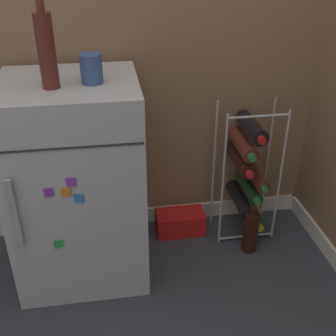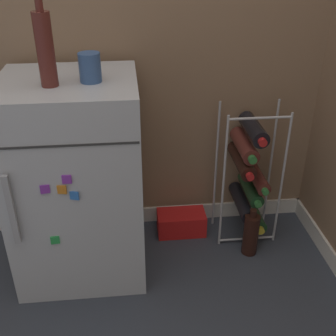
# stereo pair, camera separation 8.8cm
# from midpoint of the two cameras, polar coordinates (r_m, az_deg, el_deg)

# --- Properties ---
(ground_plane) EXTENTS (14.00, 14.00, 0.00)m
(ground_plane) POSITION_cam_midpoint_polar(r_m,az_deg,el_deg) (1.92, 1.60, -19.49)
(ground_plane) COLOR #333842
(mini_fridge) EXTENTS (0.57, 0.55, 0.94)m
(mini_fridge) POSITION_cam_midpoint_polar(r_m,az_deg,el_deg) (1.93, -10.91, -1.70)
(mini_fridge) COLOR #B7BABF
(mini_fridge) RESTS_ON ground_plane
(wine_rack) EXTENTS (0.31, 0.32, 0.73)m
(wine_rack) POSITION_cam_midpoint_polar(r_m,az_deg,el_deg) (2.19, 11.96, -0.78)
(wine_rack) COLOR #B2B2B7
(wine_rack) RESTS_ON ground_plane
(soda_box) EXTENTS (0.26, 0.14, 0.12)m
(soda_box) POSITION_cam_midpoint_polar(r_m,az_deg,el_deg) (2.32, 2.89, -7.40)
(soda_box) COLOR red
(soda_box) RESTS_ON ground_plane
(fridge_top_cup) EXTENTS (0.09, 0.09, 0.11)m
(fridge_top_cup) POSITION_cam_midpoint_polar(r_m,az_deg,el_deg) (1.68, -9.03, 13.28)
(fridge_top_cup) COLOR #335184
(fridge_top_cup) RESTS_ON mini_fridge
(fridge_top_bottle) EXTENTS (0.07, 0.07, 0.31)m
(fridge_top_bottle) POSITION_cam_midpoint_polar(r_m,az_deg,el_deg) (1.64, -14.78, 15.31)
(fridge_top_bottle) COLOR #56231E
(fridge_top_bottle) RESTS_ON mini_fridge
(loose_bottle_floor) EXTENTS (0.08, 0.08, 0.26)m
(loose_bottle_floor) POSITION_cam_midpoint_polar(r_m,az_deg,el_deg) (2.20, 12.28, -8.74)
(loose_bottle_floor) COLOR black
(loose_bottle_floor) RESTS_ON ground_plane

